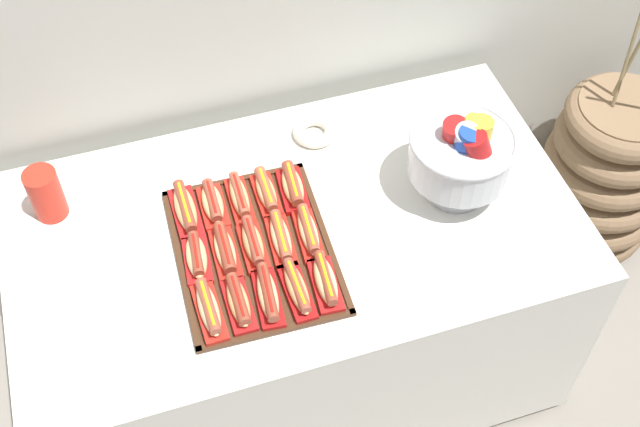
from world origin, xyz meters
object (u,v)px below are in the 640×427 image
(punch_bowl, at_px, (462,152))
(hot_dog_10, at_px, (185,209))
(hot_dog_11, at_px, (213,204))
(hot_dog_9, at_px, (308,232))
(donut, at_px, (314,132))
(hot_dog_5, at_px, (197,257))
(cup_stack, at_px, (46,194))
(hot_dog_14, at_px, (293,187))
(buffet_table, at_px, (296,296))
(floor_vase, at_px, (602,173))
(serving_tray, at_px, (254,251))
(hot_dog_2, at_px, (268,295))
(hot_dog_8, at_px, (281,238))
(hot_dog_13, at_px, (266,192))
(hot_dog_0, at_px, (209,309))
(hot_dog_7, at_px, (253,244))
(hot_dog_4, at_px, (326,281))
(hot_dog_6, at_px, (225,251))
(hot_dog_12, at_px, (240,198))
(hot_dog_3, at_px, (297,289))
(hot_dog_1, at_px, (239,302))

(punch_bowl, bearing_deg, hot_dog_10, 169.96)
(hot_dog_11, distance_m, punch_bowl, 0.69)
(hot_dog_9, relative_size, hot_dog_11, 1.16)
(donut, bearing_deg, hot_dog_5, -140.66)
(hot_dog_10, xyz_separation_m, cup_stack, (-0.35, 0.13, 0.04))
(hot_dog_14, xyz_separation_m, punch_bowl, (0.44, -0.12, 0.12))
(buffet_table, xyz_separation_m, floor_vase, (1.21, 0.22, -0.09))
(floor_vase, relative_size, serving_tray, 2.07)
(hot_dog_2, bearing_deg, hot_dog_8, 63.52)
(hot_dog_8, xyz_separation_m, hot_dog_13, (0.01, 0.16, 0.00))
(hot_dog_0, height_order, hot_dog_2, hot_dog_2)
(hot_dog_2, bearing_deg, serving_tray, 87.97)
(hot_dog_7, distance_m, donut, 0.46)
(hot_dog_2, xyz_separation_m, hot_dog_7, (0.01, 0.16, 0.00))
(serving_tray, xyz_separation_m, cup_stack, (-0.49, 0.30, 0.07))
(hot_dog_4, bearing_deg, hot_dog_2, 177.97)
(hot_dog_6, xyz_separation_m, donut, (0.36, 0.36, -0.02))
(hot_dog_12, bearing_deg, donut, 35.15)
(buffet_table, bearing_deg, hot_dog_3, -104.33)
(hot_dog_4, xyz_separation_m, hot_dog_7, (-0.14, 0.17, 0.00))
(hot_dog_14, bearing_deg, floor_vase, 6.08)
(hot_dog_9, distance_m, cup_stack, 0.71)
(floor_vase, relative_size, cup_stack, 7.17)
(floor_vase, xyz_separation_m, donut, (-1.06, 0.07, 0.47))
(hot_dog_1, distance_m, hot_dog_13, 0.36)
(hot_dog_5, relative_size, hot_dog_12, 0.91)
(hot_dog_0, bearing_deg, hot_dog_10, 87.97)
(floor_vase, relative_size, hot_dog_1, 6.77)
(hot_dog_2, bearing_deg, hot_dog_9, 45.69)
(hot_dog_0, bearing_deg, hot_dog_1, -2.03)
(serving_tray, bearing_deg, hot_dog_1, -116.48)
(floor_vase, bearing_deg, hot_dog_11, -175.21)
(buffet_table, xyz_separation_m, hot_dog_4, (0.02, -0.23, 0.40))
(hot_dog_0, xyz_separation_m, hot_dog_9, (0.31, 0.15, -0.00))
(hot_dog_1, distance_m, hot_dog_8, 0.22)
(hot_dog_4, bearing_deg, hot_dog_13, 100.77)
(hot_dog_2, xyz_separation_m, hot_dog_3, (0.07, -0.00, -0.00))
(buffet_table, relative_size, cup_stack, 9.96)
(hot_dog_6, bearing_deg, hot_dog_11, 87.97)
(hot_dog_10, height_order, donut, hot_dog_10)
(hot_dog_3, xyz_separation_m, hot_dog_9, (0.08, 0.16, 0.00))
(buffet_table, bearing_deg, floor_vase, 10.49)
(buffet_table, relative_size, floor_vase, 1.39)
(hot_dog_0, height_order, hot_dog_6, same)
(hot_dog_0, bearing_deg, hot_dog_9, 26.78)
(hot_dog_14, bearing_deg, hot_dog_12, 177.97)
(hot_dog_6, relative_size, hot_dog_7, 1.07)
(hot_dog_2, xyz_separation_m, hot_dog_6, (-0.07, 0.17, -0.00))
(floor_vase, distance_m, serving_tray, 1.45)
(hot_dog_7, distance_m, cup_stack, 0.58)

